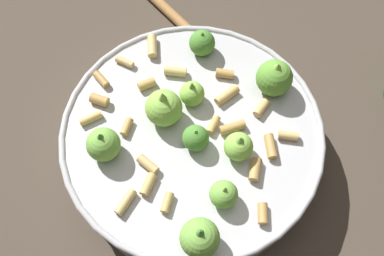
% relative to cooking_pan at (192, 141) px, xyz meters
% --- Properties ---
extents(ground_plane, '(2.40, 2.40, 0.00)m').
position_rel_cooking_pan_xyz_m(ground_plane, '(-0.00, -0.00, -0.04)').
color(ground_plane, '#42382D').
extents(cooking_pan, '(0.33, 0.33, 0.13)m').
position_rel_cooking_pan_xyz_m(cooking_pan, '(0.00, 0.00, 0.00)').
color(cooking_pan, '#B7B7BC').
rests_on(cooking_pan, ground).
extents(wooden_spoon, '(0.21, 0.12, 0.02)m').
position_rel_cooking_pan_xyz_m(wooden_spoon, '(-0.25, 0.02, -0.03)').
color(wooden_spoon, '#9E703D').
rests_on(wooden_spoon, ground).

